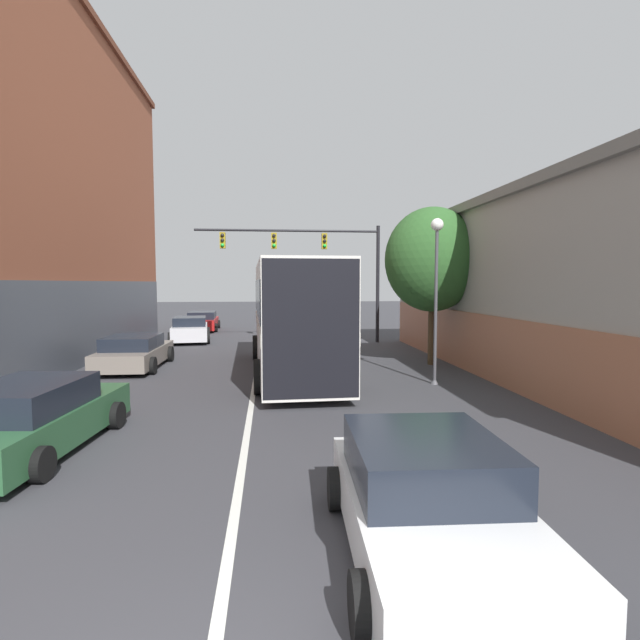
{
  "coord_description": "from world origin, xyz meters",
  "views": [
    {
      "loc": [
        0.5,
        -2.91,
        3.13
      ],
      "look_at": [
        2.06,
        12.67,
        1.96
      ],
      "focal_mm": 28.0,
      "sensor_mm": 36.0,
      "label": 1
    }
  ],
  "objects_px": {
    "parked_car_left_distant": "(32,418)",
    "street_lamp": "(436,277)",
    "parked_car_left_mid": "(134,352)",
    "bus": "(293,312)",
    "parked_car_left_far": "(203,321)",
    "hatchback_foreground": "(428,500)",
    "street_tree_near": "(432,260)",
    "parked_car_left_near": "(190,330)",
    "traffic_signal_gantry": "(315,254)"
  },
  "relations": [
    {
      "from": "parked_car_left_near",
      "to": "parked_car_left_distant",
      "type": "xyz_separation_m",
      "value": [
        -0.13,
        -17.4,
        -0.01
      ]
    },
    {
      "from": "hatchback_foreground",
      "to": "parked_car_left_distant",
      "type": "bearing_deg",
      "value": 58.71
    },
    {
      "from": "street_lamp",
      "to": "street_tree_near",
      "type": "distance_m",
      "value": 3.84
    },
    {
      "from": "bus",
      "to": "street_lamp",
      "type": "distance_m",
      "value": 4.99
    },
    {
      "from": "parked_car_left_near",
      "to": "parked_car_left_far",
      "type": "distance_m",
      "value": 6.32
    },
    {
      "from": "traffic_signal_gantry",
      "to": "parked_car_left_mid",
      "type": "bearing_deg",
      "value": -136.34
    },
    {
      "from": "parked_car_left_far",
      "to": "street_lamp",
      "type": "bearing_deg",
      "value": -154.98
    },
    {
      "from": "hatchback_foreground",
      "to": "parked_car_left_near",
      "type": "bearing_deg",
      "value": 17.88
    },
    {
      "from": "parked_car_left_mid",
      "to": "street_tree_near",
      "type": "xyz_separation_m",
      "value": [
        11.08,
        -0.29,
        3.41
      ]
    },
    {
      "from": "parked_car_left_mid",
      "to": "street_tree_near",
      "type": "height_order",
      "value": "street_tree_near"
    },
    {
      "from": "parked_car_left_near",
      "to": "parked_car_left_far",
      "type": "xyz_separation_m",
      "value": [
        -0.18,
        6.32,
        -0.05
      ]
    },
    {
      "from": "parked_car_left_near",
      "to": "street_lamp",
      "type": "height_order",
      "value": "street_lamp"
    },
    {
      "from": "bus",
      "to": "street_lamp",
      "type": "relative_size",
      "value": 2.05
    },
    {
      "from": "bus",
      "to": "hatchback_foreground",
      "type": "distance_m",
      "value": 11.84
    },
    {
      "from": "traffic_signal_gantry",
      "to": "street_lamp",
      "type": "relative_size",
      "value": 1.86
    },
    {
      "from": "traffic_signal_gantry",
      "to": "hatchback_foreground",
      "type": "bearing_deg",
      "value": -91.52
    },
    {
      "from": "parked_car_left_mid",
      "to": "parked_car_left_far",
      "type": "height_order",
      "value": "parked_car_left_far"
    },
    {
      "from": "bus",
      "to": "parked_car_left_near",
      "type": "height_order",
      "value": "bus"
    },
    {
      "from": "bus",
      "to": "street_tree_near",
      "type": "xyz_separation_m",
      "value": [
        5.31,
        1.3,
        1.88
      ]
    },
    {
      "from": "bus",
      "to": "parked_car_left_near",
      "type": "distance_m",
      "value": 11.1
    },
    {
      "from": "parked_car_left_near",
      "to": "parked_car_left_mid",
      "type": "xyz_separation_m",
      "value": [
        -0.72,
        -8.2,
        -0.06
      ]
    },
    {
      "from": "parked_car_left_near",
      "to": "parked_car_left_mid",
      "type": "height_order",
      "value": "parked_car_left_near"
    },
    {
      "from": "street_lamp",
      "to": "parked_car_left_mid",
      "type": "bearing_deg",
      "value": 158.68
    },
    {
      "from": "street_lamp",
      "to": "hatchback_foreground",
      "type": "bearing_deg",
      "value": -109.08
    },
    {
      "from": "parked_car_left_near",
      "to": "parked_car_left_distant",
      "type": "height_order",
      "value": "parked_car_left_distant"
    },
    {
      "from": "parked_car_left_distant",
      "to": "street_lamp",
      "type": "distance_m",
      "value": 11.14
    },
    {
      "from": "bus",
      "to": "traffic_signal_gantry",
      "type": "relative_size",
      "value": 1.1
    },
    {
      "from": "hatchback_foreground",
      "to": "traffic_signal_gantry",
      "type": "bearing_deg",
      "value": 0.63
    },
    {
      "from": "parked_car_left_mid",
      "to": "hatchback_foreground",
      "type": "bearing_deg",
      "value": -152.21
    },
    {
      "from": "hatchback_foreground",
      "to": "parked_car_left_far",
      "type": "xyz_separation_m",
      "value": [
        -6.23,
        27.8,
        -0.03
      ]
    },
    {
      "from": "street_lamp",
      "to": "parked_car_left_distant",
      "type": "bearing_deg",
      "value": -150.66
    },
    {
      "from": "hatchback_foreground",
      "to": "parked_car_left_mid",
      "type": "relative_size",
      "value": 0.89
    },
    {
      "from": "parked_car_left_mid",
      "to": "street_lamp",
      "type": "relative_size",
      "value": 0.91
    },
    {
      "from": "parked_car_left_far",
      "to": "parked_car_left_distant",
      "type": "xyz_separation_m",
      "value": [
        0.05,
        -23.72,
        0.04
      ]
    },
    {
      "from": "traffic_signal_gantry",
      "to": "street_lamp",
      "type": "distance_m",
      "value": 11.29
    },
    {
      "from": "parked_car_left_near",
      "to": "street_tree_near",
      "type": "bearing_deg",
      "value": -136.24
    },
    {
      "from": "parked_car_left_mid",
      "to": "parked_car_left_far",
      "type": "distance_m",
      "value": 14.53
    },
    {
      "from": "bus",
      "to": "parked_car_left_far",
      "type": "height_order",
      "value": "bus"
    },
    {
      "from": "parked_car_left_far",
      "to": "street_lamp",
      "type": "height_order",
      "value": "street_lamp"
    },
    {
      "from": "parked_car_left_near",
      "to": "parked_car_left_mid",
      "type": "relative_size",
      "value": 0.94
    },
    {
      "from": "parked_car_left_mid",
      "to": "parked_car_left_far",
      "type": "xyz_separation_m",
      "value": [
        0.54,
        14.52,
        0.01
      ]
    },
    {
      "from": "bus",
      "to": "hatchback_foreground",
      "type": "relative_size",
      "value": 2.54
    },
    {
      "from": "parked_car_left_distant",
      "to": "street_lamp",
      "type": "xyz_separation_m",
      "value": [
        9.43,
        5.3,
        2.67
      ]
    },
    {
      "from": "hatchback_foreground",
      "to": "parked_car_left_near",
      "type": "xyz_separation_m",
      "value": [
        -6.05,
        21.48,
        0.02
      ]
    },
    {
      "from": "parked_car_left_far",
      "to": "street_tree_near",
      "type": "relative_size",
      "value": 0.75
    },
    {
      "from": "parked_car_left_distant",
      "to": "street_tree_near",
      "type": "relative_size",
      "value": 0.81
    },
    {
      "from": "parked_car_left_mid",
      "to": "parked_car_left_far",
      "type": "relative_size",
      "value": 1.02
    },
    {
      "from": "traffic_signal_gantry",
      "to": "parked_car_left_far",
      "type": "bearing_deg",
      "value": 131.91
    },
    {
      "from": "street_tree_near",
      "to": "parked_car_left_mid",
      "type": "bearing_deg",
      "value": 178.52
    },
    {
      "from": "parked_car_left_mid",
      "to": "parked_car_left_near",
      "type": "bearing_deg",
      "value": -4.22
    }
  ]
}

